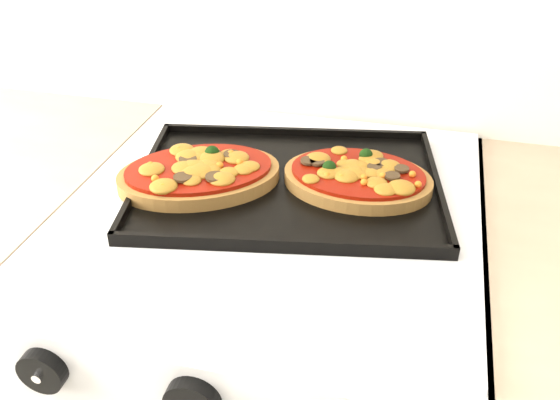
% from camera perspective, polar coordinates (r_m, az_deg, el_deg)
% --- Properties ---
extents(control_panel, '(0.60, 0.02, 0.09)m').
position_cam_1_polar(control_panel, '(0.72, -6.99, -16.78)').
color(control_panel, silver).
rests_on(control_panel, stove).
extents(knob_left, '(0.06, 0.02, 0.06)m').
position_cam_1_polar(knob_left, '(0.78, -20.89, -14.39)').
color(knob_left, black).
rests_on(knob_left, control_panel).
extents(baking_tray, '(0.50, 0.40, 0.02)m').
position_cam_1_polar(baking_tray, '(0.93, 0.75, 1.70)').
color(baking_tray, black).
rests_on(baking_tray, stove).
extents(pizza_left, '(0.29, 0.25, 0.04)m').
position_cam_1_polar(pizza_left, '(0.93, -7.42, 2.51)').
color(pizza_left, olive).
rests_on(pizza_left, baking_tray).
extents(pizza_right, '(0.23, 0.17, 0.03)m').
position_cam_1_polar(pizza_right, '(0.92, 7.11, 2.16)').
color(pizza_right, olive).
rests_on(pizza_right, baking_tray).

